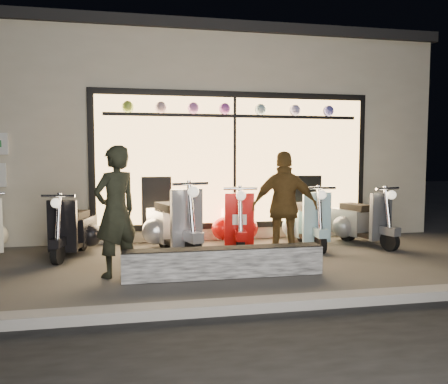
# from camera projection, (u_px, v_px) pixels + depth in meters

# --- Properties ---
(ground) EXTENTS (40.00, 40.00, 0.00)m
(ground) POSITION_uv_depth(u_px,v_px,m) (209.00, 265.00, 6.51)
(ground) COLOR #383533
(ground) RESTS_ON ground
(kerb) EXTENTS (40.00, 0.25, 0.12)m
(kerb) POSITION_uv_depth(u_px,v_px,m) (239.00, 306.00, 4.55)
(kerb) COLOR slate
(kerb) RESTS_ON ground
(shop_building) EXTENTS (10.20, 6.23, 4.20)m
(shop_building) POSITION_uv_depth(u_px,v_px,m) (179.00, 138.00, 11.23)
(shop_building) COLOR beige
(shop_building) RESTS_ON ground
(graffiti_barrier) EXTENTS (2.70, 0.28, 0.40)m
(graffiti_barrier) POSITION_uv_depth(u_px,v_px,m) (224.00, 262.00, 5.88)
(graffiti_barrier) COLOR black
(graffiti_barrier) RESTS_ON ground
(scooter_silver) EXTENTS (0.88, 1.64, 1.18)m
(scooter_silver) POSITION_uv_depth(u_px,v_px,m) (172.00, 224.00, 7.45)
(scooter_silver) COLOR black
(scooter_silver) RESTS_ON ground
(scooter_red) EXTENTS (0.59, 1.52, 1.08)m
(scooter_red) POSITION_uv_depth(u_px,v_px,m) (236.00, 223.00, 7.78)
(scooter_red) COLOR black
(scooter_red) RESTS_ON ground
(scooter_black) EXTENTS (0.66, 1.42, 1.01)m
(scooter_black) POSITION_uv_depth(u_px,v_px,m) (75.00, 230.00, 7.26)
(scooter_black) COLOR black
(scooter_black) RESTS_ON ground
(scooter_blue) EXTENTS (0.55, 1.50, 1.07)m
(scooter_blue) POSITION_uv_depth(u_px,v_px,m) (307.00, 221.00, 8.05)
(scooter_blue) COLOR black
(scooter_blue) RESTS_ON ground
(scooter_grey) EXTENTS (0.75, 1.47, 1.05)m
(scooter_grey) POSITION_uv_depth(u_px,v_px,m) (358.00, 221.00, 8.17)
(scooter_grey) COLOR black
(scooter_grey) RESTS_ON ground
(man) EXTENTS (0.77, 0.73, 1.77)m
(man) POSITION_uv_depth(u_px,v_px,m) (116.00, 211.00, 5.88)
(man) COLOR black
(man) RESTS_ON ground
(woman) EXTENTS (1.07, 0.63, 1.71)m
(woman) POSITION_uv_depth(u_px,v_px,m) (285.00, 207.00, 6.69)
(woman) COLOR brown
(woman) RESTS_ON ground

